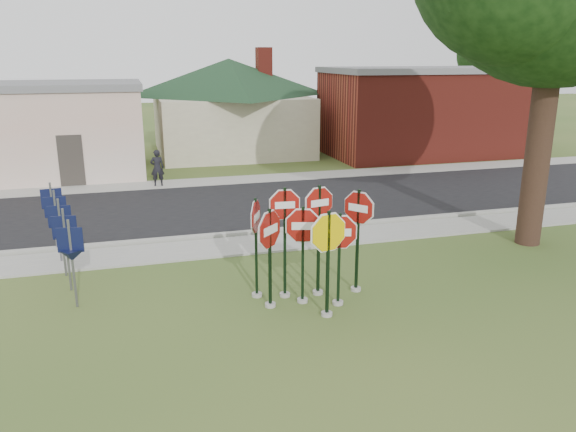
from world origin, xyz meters
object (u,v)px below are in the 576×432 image
object	(u,v)px
pedestrian	(157,168)
stop_sign_center	(303,242)
stop_sign_yellow	(328,249)
stop_sign_left	(270,244)

from	to	relation	value
pedestrian	stop_sign_center	bearing A→B (deg)	102.05
stop_sign_center	stop_sign_yellow	size ratio (longest dim) A/B	0.96
stop_sign_center	stop_sign_yellow	xyz separation A→B (m)	(0.29, -0.80, 0.08)
stop_sign_center	pedestrian	bearing A→B (deg)	100.82
stop_sign_center	stop_sign_left	world-z (taller)	stop_sign_left
stop_sign_left	pedestrian	bearing A→B (deg)	97.49
stop_sign_left	pedestrian	distance (m)	12.81
stop_sign_center	pedestrian	distance (m)	12.90
stop_sign_center	pedestrian	world-z (taller)	stop_sign_center
stop_sign_center	pedestrian	size ratio (longest dim) A/B	1.52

